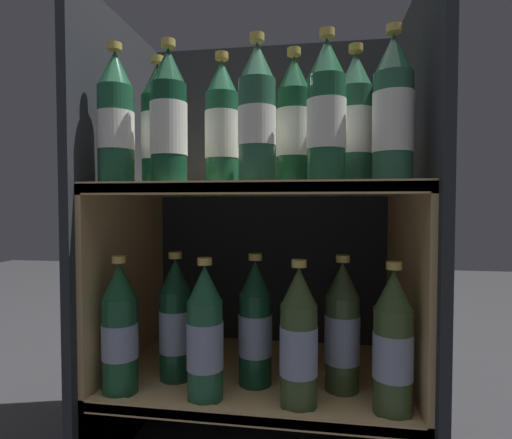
{
  "coord_description": "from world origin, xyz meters",
  "views": [
    {
      "loc": [
        0.13,
        -0.7,
        0.58
      ],
      "look_at": [
        0.0,
        0.14,
        0.55
      ],
      "focal_mm": 28.0,
      "sensor_mm": 36.0,
      "label": 1
    }
  ],
  "objects_px": {
    "bottle_upper_front_3": "(326,115)",
    "bottle_lower_front_0": "(120,331)",
    "bottle_upper_back_1": "(222,127)",
    "bottle_lower_front_2": "(299,341)",
    "bottle_lower_back_0": "(176,322)",
    "bottle_upper_back_0": "(158,129)",
    "bottle_upper_back_3": "(355,123)",
    "bottle_upper_front_2": "(257,117)",
    "bottle_upper_front_0": "(116,122)",
    "bottle_lower_back_1": "(257,326)",
    "bottle_lower_back_2": "(342,330)",
    "bottle_upper_front_4": "(393,113)",
    "bottle_upper_front_1": "(169,120)",
    "bottle_upper_back_2": "(294,125)",
    "bottle_lower_front_3": "(393,345)",
    "bottle_lower_front_1": "(205,336)"
  },
  "relations": [
    {
      "from": "bottle_upper_front_3",
      "to": "bottle_lower_front_0",
      "type": "xyz_separation_m",
      "value": [
        -0.41,
        0.0,
        -0.42
      ]
    },
    {
      "from": "bottle_upper_back_1",
      "to": "bottle_lower_front_2",
      "type": "xyz_separation_m",
      "value": [
        0.17,
        -0.08,
        -0.42
      ]
    },
    {
      "from": "bottle_upper_back_1",
      "to": "bottle_lower_back_0",
      "type": "xyz_separation_m",
      "value": [
        -0.11,
        0.0,
        -0.42
      ]
    },
    {
      "from": "bottle_upper_back_0",
      "to": "bottle_upper_back_3",
      "type": "distance_m",
      "value": 0.42
    },
    {
      "from": "bottle_upper_front_2",
      "to": "bottle_lower_back_0",
      "type": "bearing_deg",
      "value": 157.4
    },
    {
      "from": "bottle_upper_front_0",
      "to": "bottle_lower_back_1",
      "type": "bearing_deg",
      "value": 16.35
    },
    {
      "from": "bottle_upper_back_3",
      "to": "bottle_lower_back_2",
      "type": "relative_size",
      "value": 1.0
    },
    {
      "from": "bottle_upper_front_3",
      "to": "bottle_lower_front_2",
      "type": "bearing_deg",
      "value": 180.0
    },
    {
      "from": "bottle_lower_back_2",
      "to": "bottle_upper_front_4",
      "type": "bearing_deg",
      "value": -44.77
    },
    {
      "from": "bottle_upper_front_4",
      "to": "bottle_upper_back_1",
      "type": "height_order",
      "value": "same"
    },
    {
      "from": "bottle_upper_front_1",
      "to": "bottle_upper_back_2",
      "type": "xyz_separation_m",
      "value": [
        0.24,
        0.08,
        0.0
      ]
    },
    {
      "from": "bottle_upper_front_1",
      "to": "bottle_lower_front_3",
      "type": "relative_size",
      "value": 1.0
    },
    {
      "from": "bottle_lower_back_2",
      "to": "bottle_upper_front_2",
      "type": "bearing_deg",
      "value": -154.22
    },
    {
      "from": "bottle_upper_front_0",
      "to": "bottle_lower_front_3",
      "type": "relative_size",
      "value": 1.0
    },
    {
      "from": "bottle_upper_front_1",
      "to": "bottle_upper_back_1",
      "type": "relative_size",
      "value": 1.0
    },
    {
      "from": "bottle_upper_back_3",
      "to": "bottle_lower_front_3",
      "type": "xyz_separation_m",
      "value": [
        0.06,
        -0.08,
        -0.42
      ]
    },
    {
      "from": "bottle_upper_front_1",
      "to": "bottle_lower_back_1",
      "type": "xyz_separation_m",
      "value": [
        0.16,
        0.08,
        -0.42
      ]
    },
    {
      "from": "bottle_upper_back_3",
      "to": "bottle_lower_front_2",
      "type": "bearing_deg",
      "value": -143.38
    },
    {
      "from": "bottle_upper_back_1",
      "to": "bottle_lower_front_2",
      "type": "bearing_deg",
      "value": -25.62
    },
    {
      "from": "bottle_upper_front_1",
      "to": "bottle_lower_front_3",
      "type": "distance_m",
      "value": 0.6
    },
    {
      "from": "bottle_upper_front_4",
      "to": "bottle_upper_back_3",
      "type": "relative_size",
      "value": 1.0
    },
    {
      "from": "bottle_lower_back_0",
      "to": "bottle_lower_back_2",
      "type": "height_order",
      "value": "same"
    },
    {
      "from": "bottle_upper_back_0",
      "to": "bottle_lower_back_1",
      "type": "relative_size",
      "value": 1.0
    },
    {
      "from": "bottle_lower_front_2",
      "to": "bottle_upper_back_2",
      "type": "bearing_deg",
      "value": 100.96
    },
    {
      "from": "bottle_lower_back_0",
      "to": "bottle_upper_front_3",
      "type": "bearing_deg",
      "value": -14.0
    },
    {
      "from": "bottle_upper_front_1",
      "to": "bottle_lower_back_0",
      "type": "bearing_deg",
      "value": 102.88
    },
    {
      "from": "bottle_upper_front_1",
      "to": "bottle_upper_back_0",
      "type": "relative_size",
      "value": 1.0
    },
    {
      "from": "bottle_upper_front_2",
      "to": "bottle_lower_front_3",
      "type": "bearing_deg",
      "value": 0.0
    },
    {
      "from": "bottle_upper_front_3",
      "to": "bottle_upper_back_3",
      "type": "relative_size",
      "value": 1.0
    },
    {
      "from": "bottle_upper_front_2",
      "to": "bottle_upper_front_1",
      "type": "bearing_deg",
      "value": 180.0
    },
    {
      "from": "bottle_upper_front_2",
      "to": "bottle_lower_front_1",
      "type": "bearing_deg",
      "value": 180.0
    },
    {
      "from": "bottle_lower_front_0",
      "to": "bottle_lower_back_1",
      "type": "relative_size",
      "value": 1.0
    },
    {
      "from": "bottle_upper_back_3",
      "to": "bottle_lower_front_3",
      "type": "distance_m",
      "value": 0.44
    },
    {
      "from": "bottle_upper_front_4",
      "to": "bottle_upper_front_3",
      "type": "bearing_deg",
      "value": 180.0
    },
    {
      "from": "bottle_lower_front_0",
      "to": "bottle_lower_front_1",
      "type": "bearing_deg",
      "value": 0.0
    },
    {
      "from": "bottle_upper_back_0",
      "to": "bottle_lower_front_0",
      "type": "distance_m",
      "value": 0.43
    },
    {
      "from": "bottle_upper_front_2",
      "to": "bottle_upper_back_1",
      "type": "xyz_separation_m",
      "value": [
        -0.09,
        0.08,
        -0.0
      ]
    },
    {
      "from": "bottle_upper_front_1",
      "to": "bottle_upper_front_4",
      "type": "height_order",
      "value": "same"
    },
    {
      "from": "bottle_upper_front_3",
      "to": "bottle_lower_back_2",
      "type": "height_order",
      "value": "bottle_upper_front_3"
    },
    {
      "from": "bottle_upper_back_2",
      "to": "bottle_lower_front_1",
      "type": "height_order",
      "value": "bottle_upper_back_2"
    },
    {
      "from": "bottle_upper_back_3",
      "to": "bottle_upper_front_4",
      "type": "bearing_deg",
      "value": -53.72
    },
    {
      "from": "bottle_upper_front_2",
      "to": "bottle_upper_front_3",
      "type": "distance_m",
      "value": 0.13
    },
    {
      "from": "bottle_lower_front_3",
      "to": "bottle_lower_back_1",
      "type": "xyz_separation_m",
      "value": [
        -0.26,
        0.08,
        -0.0
      ]
    },
    {
      "from": "bottle_upper_back_1",
      "to": "bottle_lower_back_2",
      "type": "height_order",
      "value": "bottle_upper_back_1"
    },
    {
      "from": "bottle_upper_front_1",
      "to": "bottle_upper_front_3",
      "type": "relative_size",
      "value": 1.0
    },
    {
      "from": "bottle_upper_front_3",
      "to": "bottle_lower_back_2",
      "type": "relative_size",
      "value": 1.0
    },
    {
      "from": "bottle_lower_front_2",
      "to": "bottle_upper_back_0",
      "type": "bearing_deg",
      "value": 165.48
    },
    {
      "from": "bottle_upper_front_0",
      "to": "bottle_upper_front_2",
      "type": "xyz_separation_m",
      "value": [
        0.29,
        0.0,
        0.0
      ]
    },
    {
      "from": "bottle_lower_front_1",
      "to": "bottle_upper_front_3",
      "type": "bearing_deg",
      "value": 0.0
    },
    {
      "from": "bottle_lower_front_2",
      "to": "bottle_lower_back_1",
      "type": "height_order",
      "value": "same"
    }
  ]
}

